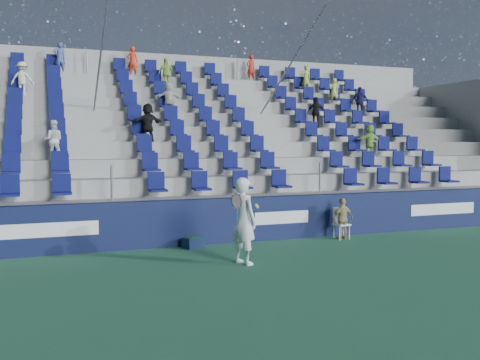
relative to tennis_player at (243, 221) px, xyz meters
name	(u,v)px	position (x,y,z in m)	size (l,w,h in m)	color
ground	(277,268)	(0.52, -0.63, -0.96)	(70.00, 70.00, 0.00)	#2F6E48
sponsor_wall	(229,220)	(0.53, 2.52, -0.36)	(24.00, 0.32, 1.20)	#11183E
grandstand	(182,158)	(0.52, 7.62, 1.17)	(24.00, 8.17, 6.63)	#9F9F9A
tennis_player	(243,221)	(0.00, 0.00, 0.00)	(0.75, 0.82, 1.92)	white
line_judge_chair	(340,221)	(3.65, 2.02, -0.46)	(0.44, 0.46, 0.88)	white
line_judge	(343,219)	(3.65, 1.87, -0.38)	(0.68, 0.28, 1.16)	tan
ball_bin	(193,242)	(-0.57, 2.12, -0.81)	(0.58, 0.49, 0.28)	#0F1B39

